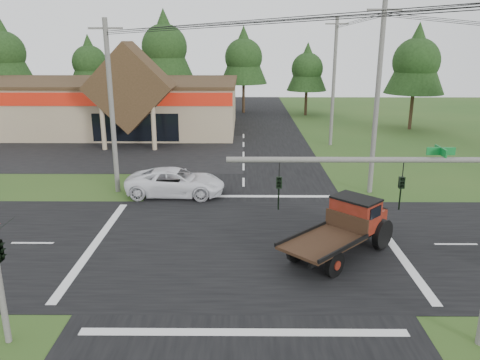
{
  "coord_description": "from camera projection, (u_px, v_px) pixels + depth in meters",
  "views": [
    {
      "loc": [
        -0.02,
        -20.27,
        9.21
      ],
      "look_at": [
        -0.19,
        3.21,
        2.2
      ],
      "focal_mm": 35.0,
      "sensor_mm": 36.0,
      "label": 1
    }
  ],
  "objects": [
    {
      "name": "white_pickup",
      "position": [
        176.0,
        182.0,
        28.85
      ],
      "size": [
        6.09,
        2.98,
        1.67
      ],
      "primitive_type": "imported",
      "rotation": [
        0.0,
        0.0,
        1.54
      ],
      "color": "white",
      "rests_on": "ground"
    },
    {
      "name": "tree_row_d",
      "position": [
        244.0,
        56.0,
        60.19
      ],
      "size": [
        6.16,
        6.16,
        11.11
      ],
      "color": "#332316",
      "rests_on": "ground"
    },
    {
      "name": "tree_row_c",
      "position": [
        164.0,
        45.0,
        58.91
      ],
      "size": [
        7.28,
        7.28,
        13.13
      ],
      "color": "#332316",
      "rests_on": "ground"
    },
    {
      "name": "utility_pole_nw",
      "position": [
        111.0,
        107.0,
        28.23
      ],
      "size": [
        2.0,
        0.3,
        10.5
      ],
      "color": "#595651",
      "rests_on": "ground"
    },
    {
      "name": "utility_pole_n",
      "position": [
        334.0,
        81.0,
        41.44
      ],
      "size": [
        2.0,
        0.3,
        11.2
      ],
      "color": "#595651",
      "rests_on": "ground"
    },
    {
      "name": "parking_apron",
      "position": [
        82.0,
        152.0,
        40.35
      ],
      "size": [
        28.0,
        14.0,
        0.02
      ],
      "primitive_type": "cube",
      "color": "black",
      "rests_on": "ground"
    },
    {
      "name": "road_ns",
      "position": [
        244.0,
        244.0,
        22.05
      ],
      "size": [
        12.0,
        120.0,
        0.02
      ],
      "primitive_type": "cube",
      "color": "black",
      "rests_on": "ground"
    },
    {
      "name": "tree_side_ne",
      "position": [
        417.0,
        59.0,
        48.57
      ],
      "size": [
        6.16,
        6.16,
        11.11
      ],
      "color": "#332316",
      "rests_on": "ground"
    },
    {
      "name": "utility_pole_ne",
      "position": [
        377.0,
        98.0,
        27.98
      ],
      "size": [
        2.0,
        0.3,
        11.5
      ],
      "color": "#595651",
      "rests_on": "ground"
    },
    {
      "name": "tree_row_b",
      "position": [
        89.0,
        61.0,
        60.52
      ],
      "size": [
        5.6,
        5.6,
        10.1
      ],
      "color": "#332316",
      "rests_on": "ground"
    },
    {
      "name": "antique_flatbed_truck",
      "position": [
        339.0,
        230.0,
        20.5
      ],
      "size": [
        5.84,
        5.85,
        2.5
      ],
      "primitive_type": null,
      "rotation": [
        0.0,
        0.0,
        -0.78
      ],
      "color": "#51180B",
      "rests_on": "ground"
    },
    {
      "name": "road_ew",
      "position": [
        244.0,
        244.0,
        22.05
      ],
      "size": [
        120.0,
        12.0,
        0.02
      ],
      "primitive_type": "cube",
      "color": "black",
      "rests_on": "ground"
    },
    {
      "name": "tree_row_a",
      "position": [
        3.0,
        50.0,
        58.28
      ],
      "size": [
        6.72,
        6.72,
        12.12
      ],
      "color": "#332316",
      "rests_on": "ground"
    },
    {
      "name": "cvs_building",
      "position": [
        96.0,
        104.0,
        49.7
      ],
      "size": [
        30.4,
        18.2,
        9.19
      ],
      "color": "tan",
      "rests_on": "ground"
    },
    {
      "name": "ground",
      "position": [
        244.0,
        244.0,
        22.05
      ],
      "size": [
        120.0,
        120.0,
        0.0
      ],
      "primitive_type": "plane",
      "color": "#284C1B",
      "rests_on": "ground"
    },
    {
      "name": "traffic_signal_mast",
      "position": [
        444.0,
        212.0,
        13.56
      ],
      "size": [
        8.12,
        0.24,
        7.0
      ],
      "color": "#595651",
      "rests_on": "ground"
    },
    {
      "name": "tree_row_e",
      "position": [
        307.0,
        67.0,
        58.6
      ],
      "size": [
        5.04,
        5.04,
        9.09
      ],
      "color": "#332316",
      "rests_on": "ground"
    }
  ]
}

